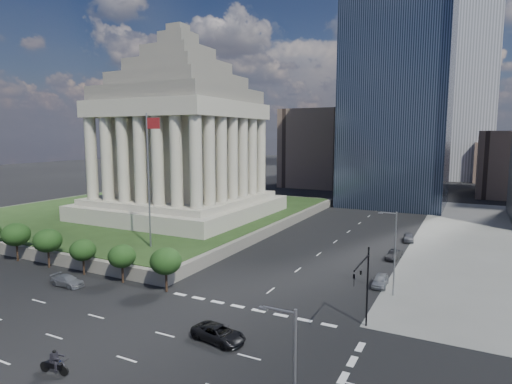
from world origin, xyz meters
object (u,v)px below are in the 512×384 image
Objects in this scene: traffic_signal_ne at (364,280)px; parked_sedan_near at (380,280)px; flagpole at (149,173)px; parked_sedan_far at (409,237)px; pickup_truck at (219,334)px; street_lamp_north at (393,249)px; suv_grey at (68,281)px; parked_sedan_mid at (394,255)px; war_memorial at (180,122)px; motorcycle_trail at (54,361)px.

traffic_signal_ne is 14.69m from parked_sedan_near.
flagpole is 4.59× the size of parked_sedan_far.
street_lamp_north is at bearing -23.29° from pickup_truck.
suv_grey is at bearing -173.99° from traffic_signal_ne.
flagpole reaches higher than parked_sedan_mid.
suv_grey is (-35.74, -3.76, -4.57)m from traffic_signal_ne.
pickup_truck reaches higher than parked_sedan_mid.
traffic_signal_ne is at bearing -94.19° from street_lamp_north.
parked_sedan_far is at bearing 41.16° from flagpole.
war_memorial is 4.88× the size of traffic_signal_ne.
suv_grey is 1.08× the size of parked_sedan_near.
parked_sedan_mid is at bearing -47.52° from suv_grey.
motorcycle_trail is (-18.98, -57.37, 0.28)m from parked_sedan_far.
flagpole is at bearing -178.37° from street_lamp_north.
pickup_truck is at bearing -97.88° from suv_grey.
pickup_truck is 1.29× the size of parked_sedan_mid.
parked_sedan_far is at bearing 6.44° from war_memorial.
parked_sedan_mid is at bearing -99.97° from parked_sedan_far.
flagpole is 4.63× the size of parked_sedan_near.
street_lamp_north reaches higher than traffic_signal_ne.
flagpole is 33.90m from motorcycle_trail.
street_lamp_north is 39.86m from suv_grey.
parked_sedan_near is 1.58× the size of motorcycle_trail.
traffic_signal_ne is 1.94× the size of parked_sedan_mid.
pickup_truck is at bearing -49.88° from war_memorial.
parked_sedan_near is (45.50, -20.37, -20.66)m from war_memorial.
flagpole is 35.95m from street_lamp_north.
pickup_truck is at bearing -118.52° from parked_sedan_near.
street_lamp_north is at bearing 1.63° from flagpole.
parked_sedan_mid is at bearing 98.24° from street_lamp_north.
parked_sedan_far is at bearing -2.84° from pickup_truck.
flagpole reaches higher than parked_sedan_near.
traffic_signal_ne is 1.71× the size of suv_grey.
parked_sedan_near is (-1.83, 2.63, -4.93)m from street_lamp_north.
war_memorial is 9.03× the size of parked_sedan_near.
parked_sedan_mid is 0.94× the size of parked_sedan_far.
parked_sedan_far reaches higher than parked_sedan_near.
parked_sedan_near is at bearing 6.22° from flagpole.
street_lamp_north is at bearing -71.84° from parked_sedan_mid.
parked_sedan_near is (33.33, 3.63, -12.38)m from flagpole.
flagpole is at bearing -143.42° from parked_sedan_mid.
parked_sedan_mid is 12.62m from parked_sedan_far.
war_memorial is at bearing 49.64° from pickup_truck.
traffic_signal_ne is (34.33, -10.30, -7.86)m from flagpole.
parked_sedan_near is 37.09m from motorcycle_trail.
parked_sedan_near is 1.05× the size of parked_sedan_mid.
parked_sedan_far is (0.42, 12.61, 0.06)m from parked_sedan_mid.
flagpole is 31.63m from pickup_truck.
traffic_signal_ne is 27.18m from motorcycle_trail.
motorcycle_trail is at bearing -63.08° from war_memorial.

